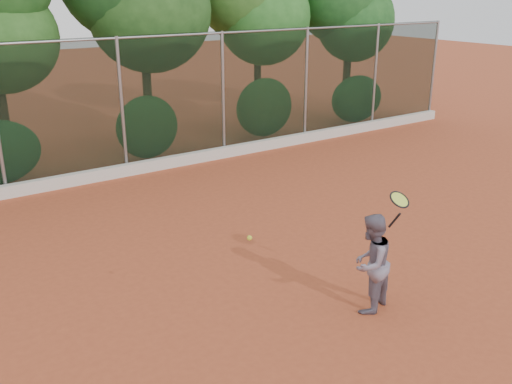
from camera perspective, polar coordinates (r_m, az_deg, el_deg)
ground at (r=9.72m, az=3.38°, el=-8.61°), size 80.00×80.00×0.00m
concrete_curb at (r=15.20m, az=-12.54°, el=2.23°), size 24.00×0.20×0.30m
tennis_player at (r=8.66m, az=11.38°, el=-7.01°), size 0.90×0.79×1.54m
chainlink_fence at (r=14.96m, az=-13.29°, el=8.65°), size 24.09×0.09×3.50m
tennis_racket at (r=8.63m, az=14.10°, el=-0.98°), size 0.34×0.32×0.60m
tennis_ball_in_flight at (r=7.00m, az=-0.65°, el=-4.62°), size 0.07×0.07×0.07m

